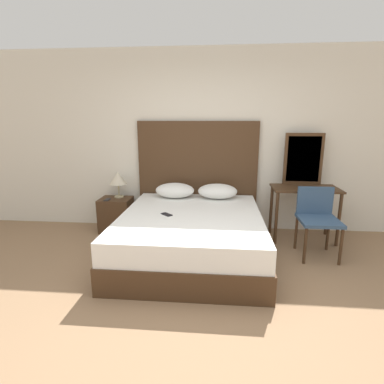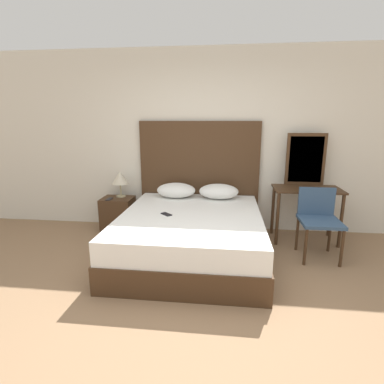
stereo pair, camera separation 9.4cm
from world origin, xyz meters
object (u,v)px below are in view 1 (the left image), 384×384
at_px(nightstand, 116,214).
at_px(table_lamp, 118,179).
at_px(phone_on_bed, 167,214).
at_px(phone_on_nightstand, 107,200).
at_px(chair, 317,216).
at_px(vanity_desk, 305,197).
at_px(bed, 191,235).

height_order(nightstand, table_lamp, table_lamp).
bearing_deg(phone_on_bed, phone_on_nightstand, 143.44).
relative_size(nightstand, table_lamp, 1.29).
distance_m(phone_on_bed, table_lamp, 1.33).
distance_m(phone_on_bed, chair, 1.88).
distance_m(phone_on_bed, phone_on_nightstand, 1.28).
bearing_deg(phone_on_nightstand, nightstand, 47.53).
bearing_deg(vanity_desk, phone_on_nightstand, 179.95).
distance_m(bed, vanity_desk, 1.72).
distance_m(phone_on_bed, vanity_desk, 1.98).
relative_size(phone_on_bed, phone_on_nightstand, 1.04).
bearing_deg(table_lamp, phone_on_nightstand, -125.41).
distance_m(bed, phone_on_nightstand, 1.52).
xyz_separation_m(phone_on_bed, phone_on_nightstand, (-1.03, 0.76, -0.04)).
bearing_deg(bed, table_lamp, 144.01).
height_order(phone_on_nightstand, vanity_desk, vanity_desk).
height_order(bed, phone_on_bed, phone_on_bed).
bearing_deg(table_lamp, chair, -13.59).
xyz_separation_m(table_lamp, phone_on_nightstand, (-0.12, -0.17, -0.29)).
bearing_deg(phone_on_bed, nightstand, 137.54).
relative_size(phone_on_nightstand, vanity_desk, 0.17).
bearing_deg(table_lamp, nightstand, -114.49).
relative_size(phone_on_bed, table_lamp, 0.39).
height_order(phone_on_bed, vanity_desk, vanity_desk).
bearing_deg(vanity_desk, nightstand, 177.94).
bearing_deg(phone_on_bed, bed, 12.81).
distance_m(nightstand, phone_on_nightstand, 0.29).
bearing_deg(bed, phone_on_nightstand, 152.25).
height_order(nightstand, chair, chair).
bearing_deg(phone_on_nightstand, phone_on_bed, -36.56).
bearing_deg(nightstand, table_lamp, 65.51).
height_order(phone_on_bed, nightstand, phone_on_bed).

